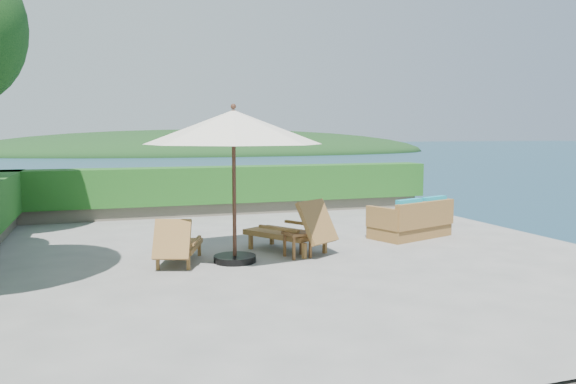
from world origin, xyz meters
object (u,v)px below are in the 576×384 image
object	(u,v)px
side_table	(297,237)
lounge_left	(178,244)
patio_umbrella	(234,129)
wicker_loveseat	(412,222)
lounge_right	(294,230)

from	to	relation	value
side_table	lounge_left	bearing A→B (deg)	176.08
patio_umbrella	wicker_loveseat	distance (m)	4.82
side_table	patio_umbrella	bearing A→B (deg)	179.89
wicker_loveseat	lounge_left	bearing A→B (deg)	170.86
side_table	wicker_loveseat	size ratio (longest dim) A/B	0.25
side_table	wicker_loveseat	distance (m)	3.24
lounge_left	lounge_right	xyz separation A→B (m)	(2.24, 0.29, 0.08)
patio_umbrella	lounge_right	world-z (taller)	patio_umbrella
lounge_right	wicker_loveseat	world-z (taller)	lounge_right
lounge_right	side_table	world-z (taller)	lounge_right
patio_umbrella	lounge_right	distance (m)	2.34
lounge_left	side_table	world-z (taller)	lounge_left
lounge_left	lounge_right	world-z (taller)	lounge_right
lounge_left	wicker_loveseat	bearing A→B (deg)	29.20
patio_umbrella	lounge_left	xyz separation A→B (m)	(-0.98, 0.15, -2.00)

